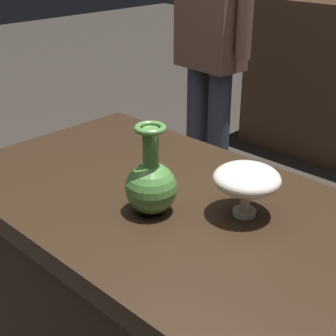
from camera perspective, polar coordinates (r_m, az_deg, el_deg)
The scene contains 3 objects.
vase_centerpiece at distance 1.09m, azimuth -1.91°, elevation -1.78°, with size 0.11×0.11×0.20m.
vase_tall_behind at distance 1.09m, azimuth 8.89°, elevation -1.34°, with size 0.15×0.15×0.12m.
visitor_near_left at distance 2.45m, azimuth 4.85°, elevation 14.51°, with size 0.47×0.20×1.56m.
Camera 1 is at (0.67, -0.74, 1.37)m, focal length 53.99 mm.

